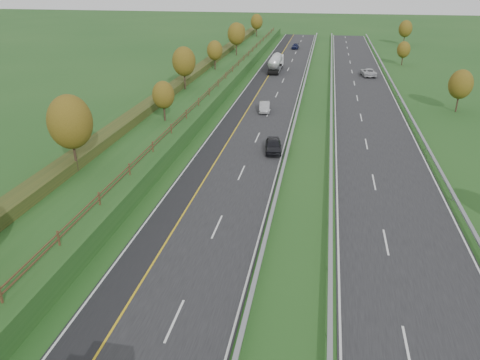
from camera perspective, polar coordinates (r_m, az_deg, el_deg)
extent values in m
plane|color=#1F4A1A|center=(69.02, 8.69, 6.90)|extent=(400.00, 400.00, 0.00)
cube|color=black|center=(74.39, 2.62, 8.41)|extent=(10.50, 200.00, 0.04)
cube|color=black|center=(74.14, 15.47, 7.51)|extent=(10.50, 200.00, 0.04)
cube|color=black|center=(74.96, -0.25, 8.56)|extent=(3.00, 200.00, 0.04)
cube|color=silver|center=(75.19, -1.24, 8.63)|extent=(0.15, 200.00, 0.01)
cube|color=gold|center=(74.70, 0.89, 8.53)|extent=(0.15, 200.00, 0.01)
cube|color=silver|center=(73.92, 6.54, 8.20)|extent=(0.15, 200.00, 0.01)
cube|color=silver|center=(73.82, 11.55, 7.85)|extent=(0.15, 200.00, 0.01)
cube|color=silver|center=(74.78, 19.34, 7.19)|extent=(0.15, 200.00, 0.01)
cube|color=silver|center=(30.82, -7.98, -16.58)|extent=(0.15, 4.00, 0.01)
cube|color=silver|center=(30.29, 19.73, -18.89)|extent=(0.15, 4.00, 0.01)
cube|color=silver|center=(40.28, -2.82, -5.69)|extent=(0.15, 4.00, 0.01)
cube|color=silver|center=(39.88, 17.36, -7.21)|extent=(0.15, 4.00, 0.01)
cube|color=silver|center=(50.83, 0.18, 0.92)|extent=(0.15, 4.00, 0.01)
cube|color=silver|center=(50.52, 16.01, -0.22)|extent=(0.15, 4.00, 0.01)
cube|color=silver|center=(61.91, 2.13, 5.21)|extent=(0.15, 4.00, 0.01)
cube|color=silver|center=(61.65, 15.15, 4.29)|extent=(0.15, 4.00, 0.01)
cube|color=silver|center=(73.28, 3.49, 8.18)|extent=(0.15, 4.00, 0.01)
cube|color=silver|center=(73.06, 14.55, 7.40)|extent=(0.15, 4.00, 0.01)
cube|color=silver|center=(84.82, 4.50, 10.34)|extent=(0.15, 4.00, 0.01)
cube|color=silver|center=(84.64, 14.10, 9.67)|extent=(0.15, 4.00, 0.01)
cube|color=silver|center=(96.48, 5.28, 11.98)|extent=(0.15, 4.00, 0.01)
cube|color=silver|center=(96.31, 13.76, 11.39)|extent=(0.15, 4.00, 0.01)
cube|color=silver|center=(108.21, 5.89, 13.27)|extent=(0.15, 4.00, 0.01)
cube|color=silver|center=(108.06, 13.49, 12.74)|extent=(0.15, 4.00, 0.01)
cube|color=silver|center=(119.99, 6.39, 14.30)|extent=(0.15, 4.00, 0.01)
cube|color=silver|center=(119.86, 13.27, 13.82)|extent=(0.15, 4.00, 0.01)
cube|color=silver|center=(131.82, 6.80, 15.15)|extent=(0.15, 4.00, 0.01)
cube|color=silver|center=(131.69, 13.09, 14.71)|extent=(0.15, 4.00, 0.01)
cube|color=silver|center=(143.67, 7.15, 15.86)|extent=(0.15, 4.00, 0.01)
cube|color=silver|center=(143.56, 12.94, 15.45)|extent=(0.15, 4.00, 0.01)
cube|color=silver|center=(155.54, 7.45, 16.45)|extent=(0.15, 4.00, 0.01)
cube|color=silver|center=(155.44, 12.81, 16.08)|extent=(0.15, 4.00, 0.01)
cube|color=silver|center=(167.44, 7.70, 16.97)|extent=(0.15, 4.00, 0.01)
cube|color=silver|center=(167.34, 12.70, 16.62)|extent=(0.15, 4.00, 0.01)
cube|color=#1F4A1A|center=(76.87, -7.14, 9.52)|extent=(12.00, 200.00, 2.00)
cube|color=#2D3B18|center=(77.11, -8.65, 10.67)|extent=(2.20, 180.00, 1.10)
cube|color=#422B19|center=(75.31, -3.87, 10.57)|extent=(0.08, 184.00, 0.10)
cube|color=#422B19|center=(75.22, -3.88, 10.86)|extent=(0.08, 184.00, 0.10)
cube|color=#422B19|center=(31.69, -27.17, -12.32)|extent=(0.12, 0.12, 1.20)
cube|color=#422B19|center=(36.07, -21.25, -6.62)|extent=(0.12, 0.12, 1.20)
cube|color=#422B19|center=(41.01, -16.78, -2.18)|extent=(0.12, 0.12, 1.20)
cube|color=#422B19|center=(46.34, -13.33, 1.29)|extent=(0.12, 0.12, 1.20)
cube|color=#422B19|center=(51.93, -10.60, 4.03)|extent=(0.12, 0.12, 1.20)
cube|color=#422B19|center=(57.72, -8.39, 6.22)|extent=(0.12, 0.12, 1.20)
cube|color=#422B19|center=(63.64, -6.58, 8.00)|extent=(0.12, 0.12, 1.20)
cube|color=#422B19|center=(69.67, -5.06, 9.46)|extent=(0.12, 0.12, 1.20)
cube|color=#422B19|center=(75.77, -3.78, 10.69)|extent=(0.12, 0.12, 1.20)
cube|color=#422B19|center=(81.94, -2.68, 11.73)|extent=(0.12, 0.12, 1.20)
cube|color=#422B19|center=(88.15, -1.73, 12.62)|extent=(0.12, 0.12, 1.20)
cube|color=#422B19|center=(94.40, -0.90, 13.39)|extent=(0.12, 0.12, 1.20)
cube|color=#422B19|center=(100.69, -0.17, 14.06)|extent=(0.12, 0.12, 1.20)
cube|color=#422B19|center=(106.99, 0.48, 14.66)|extent=(0.12, 0.12, 1.20)
cube|color=#422B19|center=(113.33, 1.06, 15.18)|extent=(0.12, 0.12, 1.20)
cube|color=#422B19|center=(119.67, 1.58, 15.65)|extent=(0.12, 0.12, 1.20)
cube|color=#422B19|center=(126.04, 2.05, 16.06)|extent=(0.12, 0.12, 1.20)
cube|color=#422B19|center=(132.42, 2.47, 16.44)|extent=(0.12, 0.12, 1.20)
cube|color=#422B19|center=(138.81, 2.86, 16.78)|extent=(0.12, 0.12, 1.20)
cube|color=#422B19|center=(145.20, 3.22, 17.10)|extent=(0.12, 0.12, 1.20)
cube|color=#422B19|center=(151.61, 3.54, 17.38)|extent=(0.12, 0.12, 1.20)
cube|color=#422B19|center=(158.03, 3.84, 17.64)|extent=(0.12, 0.12, 1.20)
cube|color=#422B19|center=(164.45, 4.12, 17.88)|extent=(0.12, 0.12, 1.20)
cube|color=gray|center=(73.73, 7.07, 8.60)|extent=(0.32, 200.00, 0.18)
cube|color=gray|center=(29.80, 0.56, -17.39)|extent=(0.10, 0.14, 0.56)
cube|color=gray|center=(35.29, 2.51, -9.96)|extent=(0.10, 0.14, 0.56)
cube|color=gray|center=(41.25, 3.85, -4.59)|extent=(0.10, 0.14, 0.56)
cube|color=gray|center=(47.49, 4.84, -0.60)|extent=(0.10, 0.14, 0.56)
cube|color=gray|center=(53.91, 5.59, 2.45)|extent=(0.10, 0.14, 0.56)
cube|color=gray|center=(60.47, 6.18, 4.84)|extent=(0.10, 0.14, 0.56)
cube|color=gray|center=(67.11, 6.66, 6.77)|extent=(0.10, 0.14, 0.56)
cube|color=gray|center=(73.82, 7.06, 8.34)|extent=(0.10, 0.14, 0.56)
cube|color=gray|center=(80.58, 7.39, 9.66)|extent=(0.10, 0.14, 0.56)
cube|color=gray|center=(87.38, 7.67, 10.76)|extent=(0.10, 0.14, 0.56)
cube|color=gray|center=(94.20, 7.92, 11.71)|extent=(0.10, 0.14, 0.56)
cube|color=gray|center=(101.05, 8.13, 12.53)|extent=(0.10, 0.14, 0.56)
cube|color=gray|center=(107.92, 8.31, 13.24)|extent=(0.10, 0.14, 0.56)
cube|color=gray|center=(114.81, 8.48, 13.87)|extent=(0.10, 0.14, 0.56)
cube|color=gray|center=(121.71, 8.63, 14.43)|extent=(0.10, 0.14, 0.56)
cube|color=gray|center=(128.62, 8.76, 14.93)|extent=(0.10, 0.14, 0.56)
cube|color=gray|center=(135.54, 8.88, 15.38)|extent=(0.10, 0.14, 0.56)
cube|color=gray|center=(142.46, 8.98, 15.78)|extent=(0.10, 0.14, 0.56)
cube|color=gray|center=(149.40, 9.08, 16.14)|extent=(0.10, 0.14, 0.56)
cube|color=gray|center=(156.34, 9.17, 16.48)|extent=(0.10, 0.14, 0.56)
cube|color=gray|center=(163.28, 9.25, 16.78)|extent=(0.10, 0.14, 0.56)
cube|color=gray|center=(170.23, 9.33, 17.06)|extent=(0.10, 0.14, 0.56)
cube|color=gray|center=(73.65, 11.07, 8.32)|extent=(0.32, 200.00, 0.18)
cube|color=gray|center=(29.60, 10.86, -18.26)|extent=(0.10, 0.14, 0.56)
cube|color=gray|center=(35.13, 10.92, -10.62)|extent=(0.10, 0.14, 0.56)
cube|color=gray|center=(41.10, 10.96, -5.12)|extent=(0.10, 0.14, 0.56)
cube|color=gray|center=(47.36, 10.99, -1.05)|extent=(0.10, 0.14, 0.56)
cube|color=gray|center=(53.80, 11.01, 2.06)|extent=(0.10, 0.14, 0.56)
cube|color=gray|center=(60.37, 11.03, 4.50)|extent=(0.10, 0.14, 0.56)
cube|color=gray|center=(67.02, 11.04, 6.46)|extent=(0.10, 0.14, 0.56)
cube|color=gray|center=(73.74, 11.05, 8.06)|extent=(0.10, 0.14, 0.56)
cube|color=gray|center=(80.51, 11.06, 9.40)|extent=(0.10, 0.14, 0.56)
cube|color=gray|center=(87.31, 11.07, 10.53)|extent=(0.10, 0.14, 0.56)
cube|color=gray|center=(94.14, 11.08, 11.49)|extent=(0.10, 0.14, 0.56)
cube|color=gray|center=(101.00, 11.08, 12.32)|extent=(0.10, 0.14, 0.56)
cube|color=gray|center=(107.87, 11.09, 13.05)|extent=(0.10, 0.14, 0.56)
cube|color=gray|center=(114.76, 11.09, 13.69)|extent=(0.10, 0.14, 0.56)
cube|color=gray|center=(121.66, 11.10, 14.26)|extent=(0.10, 0.14, 0.56)
cube|color=gray|center=(128.57, 11.10, 14.76)|extent=(0.10, 0.14, 0.56)
cube|color=gray|center=(135.49, 11.10, 15.22)|extent=(0.10, 0.14, 0.56)
cube|color=gray|center=(142.42, 11.11, 15.63)|extent=(0.10, 0.14, 0.56)
cube|color=gray|center=(149.36, 11.11, 16.00)|extent=(0.10, 0.14, 0.56)
cube|color=gray|center=(156.30, 11.11, 16.34)|extent=(0.10, 0.14, 0.56)
cube|color=gray|center=(163.24, 11.12, 16.65)|extent=(0.10, 0.14, 0.56)
cube|color=gray|center=(170.20, 11.12, 16.94)|extent=(0.10, 0.14, 0.56)
cube|color=gray|center=(74.76, 19.97, 7.55)|extent=(0.32, 200.00, 0.18)
cube|color=gray|center=(49.07, 24.51, -1.98)|extent=(0.10, 0.14, 0.56)
cube|color=gray|center=(61.72, 21.75, 3.63)|extent=(0.10, 0.14, 0.56)
cube|color=gray|center=(74.85, 19.94, 7.30)|extent=(0.10, 0.14, 0.56)
cube|color=gray|center=(88.25, 18.65, 9.86)|extent=(0.10, 0.14, 0.56)
cube|color=gray|center=(101.81, 17.69, 11.75)|extent=(0.10, 0.14, 0.56)
cube|color=gray|center=(115.47, 16.95, 13.18)|extent=(0.10, 0.14, 0.56)
cube|color=gray|center=(129.21, 16.36, 14.31)|extent=(0.10, 0.14, 0.56)
cube|color=gray|center=(143.00, 15.87, 15.22)|extent=(0.10, 0.14, 0.56)
cube|color=gray|center=(156.82, 15.47, 15.97)|extent=(0.10, 0.14, 0.56)
cube|color=gray|center=(170.68, 15.14, 16.60)|extent=(0.10, 0.14, 0.56)
cylinder|color=#2D2116|center=(48.39, -19.45, 2.76)|extent=(0.24, 0.24, 3.15)
ellipsoid|color=#513F11|center=(47.32, -20.02, 6.67)|extent=(4.20, 4.20, 5.25)
cylinder|color=#2D2116|center=(62.90, -9.19, 8.11)|extent=(0.24, 0.24, 2.16)
ellipsoid|color=#513F11|center=(62.30, -9.33, 10.21)|extent=(2.88, 2.88, 3.60)
cylinder|color=#2D2116|center=(80.19, -6.74, 11.94)|extent=(0.24, 0.24, 2.88)
ellipsoid|color=#513F11|center=(79.59, -6.85, 14.17)|extent=(3.84, 3.84, 4.80)
cylinder|color=#2D2116|center=(97.05, -3.06, 14.00)|extent=(0.24, 0.24, 2.34)
ellipsoid|color=#513F11|center=(96.64, -3.09, 15.50)|extent=(3.12, 3.12, 3.90)
cylinder|color=#2D2116|center=(114.19, -0.44, 15.72)|extent=(0.24, 0.24, 3.06)
ellipsoid|color=#513F11|center=(113.75, -0.45, 17.40)|extent=(4.08, 4.08, 5.10)
cylinder|color=#2D2116|center=(132.23, -0.05, 16.68)|extent=(0.24, 0.24, 2.25)
ellipsoid|color=#513F11|center=(131.94, -0.05, 17.75)|extent=(3.00, 3.00, 3.75)
cylinder|color=#2D2116|center=(149.52, 2.03, 17.61)|extent=(0.24, 0.24, 2.70)
ellipsoid|color=#513F11|center=(149.22, 2.05, 18.74)|extent=(3.60, 3.60, 4.50)
cylinder|color=#2D2116|center=(80.96, 24.95, 8.48)|extent=(0.24, 0.24, 2.70)
ellipsoid|color=#513F11|center=(80.33, 25.32, 10.51)|extent=(3.60, 3.60, 4.50)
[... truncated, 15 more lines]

